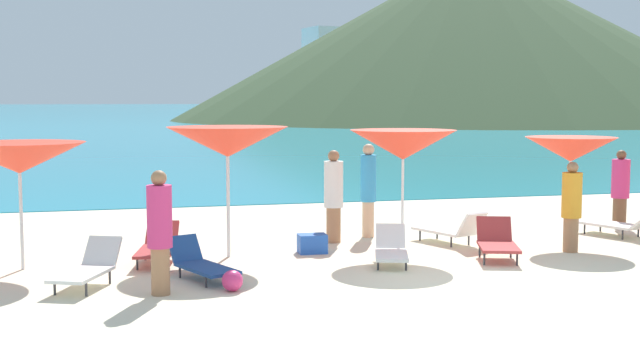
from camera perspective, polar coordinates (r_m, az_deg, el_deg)
The scene contains 22 objects.
ground_plane at distance 21.81m, azimuth -0.55°, elevation -2.07°, with size 50.00×100.00×0.30m, color beige.
ocean_water at distance 241.25m, azimuth -13.14°, elevation 4.78°, with size 650.00×440.00×0.02m, color teal.
headland_hill at distance 114.83m, azimuth 10.34°, elevation 9.62°, with size 80.36×80.36×22.06m, color #384C2D.
umbrella_0 at distance 14.13m, azimuth -19.94°, elevation 1.42°, with size 2.11×2.11×2.06m.
umbrella_1 at distance 14.44m, azimuth -6.36°, elevation 2.60°, with size 2.17×2.17×2.28m.
umbrella_2 at distance 14.92m, azimuth 5.72°, elevation 2.41°, with size 2.09×2.09×2.20m.
umbrella_3 at distance 16.50m, azimuth 16.82°, elevation 2.01°, with size 1.79×1.79×2.03m.
lounge_chair_0 at distance 13.99m, azimuth 4.90°, elevation -4.75°, with size 0.92×1.51×0.59m.
lounge_chair_1 at distance 17.69m, azimuth 19.96°, elevation -2.81°, with size 1.20×1.85×0.60m.
lounge_chair_2 at distance 14.30m, azimuth -11.06°, elevation -4.46°, with size 0.87×1.68×0.61m.
lounge_chair_4 at distance 12.72m, azimuth -15.64°, elevation -5.81°, with size 1.08×1.57×0.65m.
lounge_chair_5 at distance 15.99m, azimuth 8.96°, elevation -3.35°, with size 1.03×1.63×0.69m.
lounge_chair_6 at distance 14.61m, azimuth 12.05°, elevation -4.16°, with size 1.00×1.42×0.67m.
lounge_chair_7 at distance 12.90m, azimuth -8.17°, elevation -5.68°, with size 1.02×1.55×0.60m.
beachgoer_0 at distance 15.92m, azimuth 0.94°, elevation -0.97°, with size 0.37×0.37×1.78m.
beachgoer_1 at distance 18.92m, azimuth 19.91°, elevation -0.47°, with size 0.38×0.38×1.67m.
beachgoer_2 at distance 15.59m, azimuth 16.87°, elevation -1.65°, with size 0.36×0.36×1.63m.
beachgoer_3 at distance 11.86m, azimuth -10.94°, elevation -3.35°, with size 0.35×0.35×1.76m.
beachgoer_4 at distance 16.55m, azimuth 3.33°, elevation -0.49°, with size 0.31×0.31×1.87m.
beach_ball at distance 12.06m, azimuth -6.03°, elevation -6.89°, with size 0.31×0.31×0.31m, color #D83372.
cooler_box at distance 14.92m, azimuth -0.54°, elevation -4.38°, with size 0.50×0.36×0.34m, color blue.
cruise_ship at distance 174.16m, azimuth 6.94°, elevation 7.04°, with size 68.32×22.93×19.51m.
Camera 1 is at (-5.14, -10.99, 2.75)m, focal length 46.65 mm.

